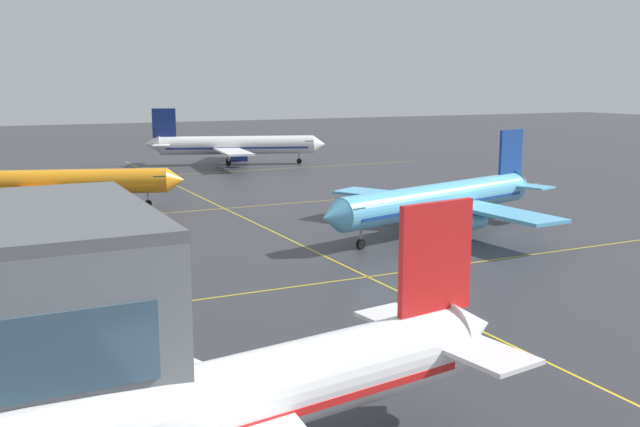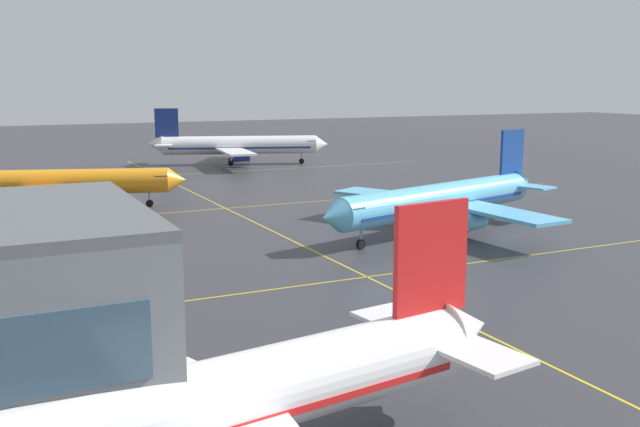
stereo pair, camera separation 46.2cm
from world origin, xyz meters
name	(u,v)px [view 1 (the left image)]	position (x,y,z in m)	size (l,w,h in m)	color
airliner_front_gate	(180,416)	(-24.57, 10.44, 3.88)	(36.56, 31.24, 11.37)	white
airliner_second_row	(441,199)	(17.35, 51.11, 3.87)	(35.89, 30.59, 11.33)	#5BB7E5
airliner_third_row	(55,183)	(-20.93, 87.19, 3.68)	(33.83, 28.92, 10.77)	orange
airliner_far_left_stand	(235,145)	(19.75, 128.43, 4.07)	(37.29, 31.90, 11.91)	white
taxiway_markings	(281,235)	(0.00, 57.61, 0.00)	(114.21, 174.87, 0.01)	yellow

